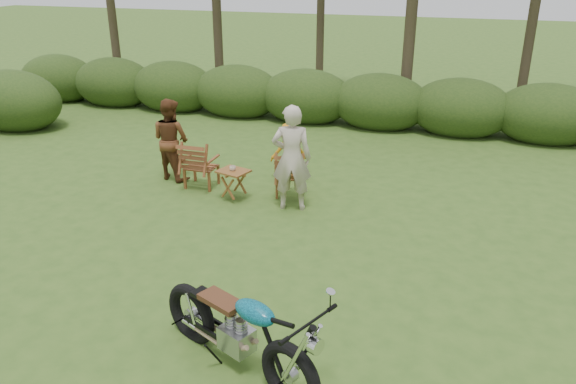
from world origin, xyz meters
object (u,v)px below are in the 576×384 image
(adult_a, at_px, (292,208))
(adult_b, at_px, (174,178))
(motorcycle, at_px, (238,365))
(side_table, at_px, (234,185))
(lawn_chair_right, at_px, (291,195))
(cup, at_px, (233,168))
(child, at_px, (289,177))
(lawn_chair_left, at_px, (202,186))

(adult_a, bearing_deg, adult_b, -27.03)
(motorcycle, height_order, side_table, motorcycle)
(lawn_chair_right, xyz_separation_m, cup, (-0.92, -0.52, 0.60))
(lawn_chair_right, height_order, child, child)
(adult_b, bearing_deg, lawn_chair_right, -165.42)
(motorcycle, relative_size, side_table, 3.83)
(adult_a, relative_size, adult_b, 1.15)
(cup, bearing_deg, lawn_chair_right, 29.53)
(motorcycle, bearing_deg, adult_a, 123.81)
(motorcycle, bearing_deg, cup, 137.73)
(side_table, bearing_deg, adult_b, 158.60)
(side_table, distance_m, adult_a, 1.15)
(cup, relative_size, adult_a, 0.06)
(side_table, relative_size, cup, 5.07)
(cup, distance_m, adult_a, 1.28)
(cup, relative_size, child, 0.10)
(side_table, height_order, child, same)
(adult_a, bearing_deg, lawn_chair_left, -25.78)
(adult_b, bearing_deg, lawn_chair_left, 179.74)
(lawn_chair_right, xyz_separation_m, adult_b, (-2.50, 0.10, 0.00))
(lawn_chair_right, distance_m, side_table, 1.09)
(lawn_chair_right, bearing_deg, cup, 16.14)
(lawn_chair_left, distance_m, child, 1.74)
(side_table, distance_m, child, 1.53)
(adult_b, relative_size, child, 1.44)
(side_table, distance_m, adult_b, 1.72)
(lawn_chair_left, relative_size, cup, 8.46)
(motorcycle, height_order, cup, cup)
(lawn_chair_right, height_order, side_table, side_table)
(lawn_chair_left, relative_size, side_table, 1.67)
(lawn_chair_left, distance_m, cup, 1.10)
(lawn_chair_left, xyz_separation_m, side_table, (0.84, -0.39, 0.28))
(motorcycle, height_order, adult_a, adult_a)
(motorcycle, relative_size, lawn_chair_left, 2.30)
(adult_b, bearing_deg, child, -143.84)
(side_table, bearing_deg, child, 66.58)
(motorcycle, xyz_separation_m, lawn_chair_left, (-2.67, 4.58, 0.00))
(motorcycle, xyz_separation_m, lawn_chair_right, (-0.91, 4.71, 0.00))
(lawn_chair_left, xyz_separation_m, adult_a, (1.95, -0.44, 0.00))
(cup, bearing_deg, side_table, 48.21)
(motorcycle, relative_size, lawn_chair_right, 2.43)
(motorcycle, relative_size, adult_b, 1.33)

